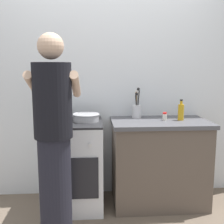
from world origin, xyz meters
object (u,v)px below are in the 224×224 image
object	(u,v)px
pot	(58,116)
oil_bottle	(181,112)
utensil_crock	(137,109)
mixing_bowl	(86,117)
spice_bottle	(165,116)
person	(54,142)
stove_range	(73,164)

from	to	relation	value
pot	oil_bottle	xyz separation A→B (m)	(1.26, -0.02, 0.03)
utensil_crock	oil_bottle	size ratio (longest dim) A/B	1.51
pot	utensil_crock	size ratio (longest dim) A/B	0.75
mixing_bowl	utensil_crock	bearing A→B (deg)	15.66
spice_bottle	person	size ratio (longest dim) A/B	0.05
pot	oil_bottle	size ratio (longest dim) A/B	1.14
pot	oil_bottle	distance (m)	1.26
mixing_bowl	oil_bottle	distance (m)	0.98
stove_range	spice_bottle	bearing A→B (deg)	1.06
stove_range	utensil_crock	distance (m)	0.89
stove_range	mixing_bowl	size ratio (longest dim) A/B	3.29
oil_bottle	spice_bottle	bearing A→B (deg)	177.81
stove_range	person	distance (m)	0.74
person	mixing_bowl	bearing A→B (deg)	69.14
utensil_crock	person	world-z (taller)	person
stove_range	spice_bottle	world-z (taller)	spice_bottle
person	spice_bottle	bearing A→B (deg)	30.82
pot	person	size ratio (longest dim) A/B	0.15
utensil_crock	pot	bearing A→B (deg)	-169.87
pot	spice_bottle	world-z (taller)	pot
stove_range	oil_bottle	xyz separation A→B (m)	(1.12, 0.01, 0.54)
utensil_crock	spice_bottle	size ratio (longest dim) A/B	3.95
mixing_bowl	person	bearing A→B (deg)	-110.86
stove_range	utensil_crock	world-z (taller)	utensil_crock
pot	mixing_bowl	xyz separation A→B (m)	(0.28, -0.01, -0.01)
mixing_bowl	person	xyz separation A→B (m)	(-0.24, -0.63, -0.08)
utensil_crock	oil_bottle	distance (m)	0.47
stove_range	person	size ratio (longest dim) A/B	0.53
utensil_crock	spice_bottle	bearing A→B (deg)	-30.12
stove_range	oil_bottle	size ratio (longest dim) A/B	4.14
oil_bottle	person	size ratio (longest dim) A/B	0.13
stove_range	pot	xyz separation A→B (m)	(-0.14, 0.03, 0.51)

